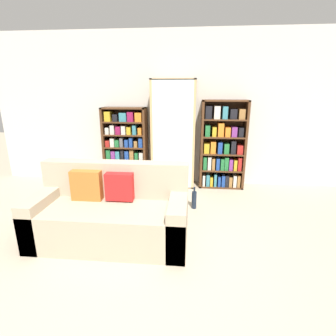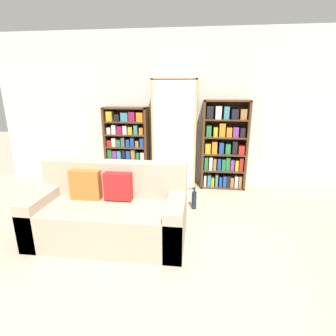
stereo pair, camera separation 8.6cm
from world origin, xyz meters
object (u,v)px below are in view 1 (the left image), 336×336
Objects in this scene: couch at (111,214)px; bookshelf_left at (126,147)px; bookshelf_right at (223,147)px; display_cabinet at (173,135)px; wine_bottle at (194,200)px.

bookshelf_left is at bearing 98.83° from couch.
couch is 1.15× the size of bookshelf_right.
couch is at bearing -127.31° from bookshelf_right.
bookshelf_right is at bearing 52.69° from couch.
bookshelf_left is at bearing 178.99° from display_cabinet.
bookshelf_right reaches higher than couch.
display_cabinet is 1.22× the size of bookshelf_right.
display_cabinet is 1.32m from wine_bottle.
display_cabinet is 0.90m from bookshelf_right.
bookshelf_left is 1.71m from wine_bottle.
wine_bottle is (0.39, -0.98, -0.80)m from display_cabinet.
display_cabinet reaches higher than wine_bottle.
wine_bottle is (0.98, 0.92, -0.18)m from couch.
bookshelf_right is at bearing 64.09° from wine_bottle.
display_cabinet is (0.58, 1.90, 0.63)m from couch.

